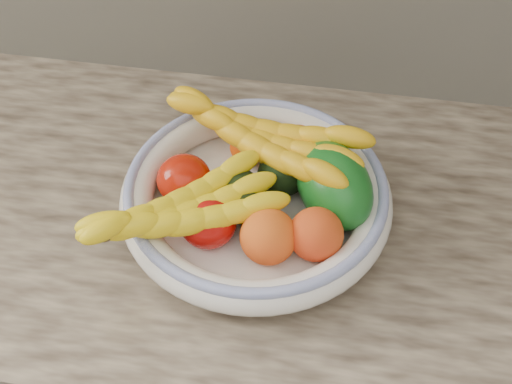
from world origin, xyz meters
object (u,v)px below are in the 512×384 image
object	(u,v)px
fruit_bowl	(256,197)
green_mango	(334,185)
banana_bunch_back	(262,142)
banana_bunch_front	(182,215)

from	to	relation	value
fruit_bowl	green_mango	distance (m)	0.11
green_mango	banana_bunch_back	world-z (taller)	green_mango
fruit_bowl	banana_bunch_front	bearing A→B (deg)	-138.91
fruit_bowl	banana_bunch_front	world-z (taller)	banana_bunch_front
banana_bunch_back	fruit_bowl	bearing A→B (deg)	-68.75
green_mango	banana_bunch_front	world-z (taller)	green_mango
green_mango	banana_bunch_back	bearing A→B (deg)	121.71
fruit_bowl	banana_bunch_back	bearing A→B (deg)	92.36
banana_bunch_back	green_mango	bearing A→B (deg)	-8.64
fruit_bowl	green_mango	size ratio (longest dim) A/B	2.62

